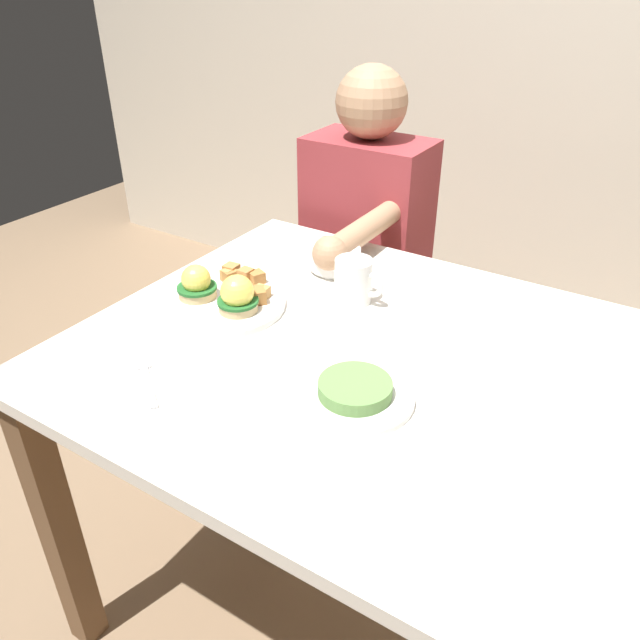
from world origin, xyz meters
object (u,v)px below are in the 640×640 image
object	(u,v)px
dining_table	(391,409)
coffee_mug	(354,280)
fork	(147,378)
diner_person	(362,246)
eggs_benedict_plate	(222,296)
side_plate	(355,393)
fruit_bowl	(335,258)

from	to	relation	value
dining_table	coffee_mug	xyz separation A→B (m)	(-0.18, 0.16, 0.16)
fork	diner_person	xyz separation A→B (m)	(-0.05, 0.88, -0.09)
fork	dining_table	bearing A→B (deg)	38.91
eggs_benedict_plate	diner_person	bearing A→B (deg)	89.94
dining_table	fork	size ratio (longest dim) A/B	8.85
dining_table	eggs_benedict_plate	distance (m)	0.42
eggs_benedict_plate	dining_table	bearing A→B (deg)	0.91
coffee_mug	eggs_benedict_plate	bearing A→B (deg)	-142.26
dining_table	diner_person	distance (m)	0.72
fork	side_plate	size ratio (longest dim) A/B	0.68
coffee_mug	side_plate	world-z (taller)	coffee_mug
eggs_benedict_plate	fruit_bowl	bearing A→B (deg)	68.29
eggs_benedict_plate	coffee_mug	xyz separation A→B (m)	(0.22, 0.17, 0.03)
dining_table	eggs_benedict_plate	xyz separation A→B (m)	(-0.40, -0.01, 0.13)
fruit_bowl	side_plate	bearing A→B (deg)	-54.84
coffee_mug	dining_table	bearing A→B (deg)	-42.57
fruit_bowl	fork	bearing A→B (deg)	-95.75
dining_table	side_plate	size ratio (longest dim) A/B	6.00
fruit_bowl	diner_person	xyz separation A→B (m)	(-0.11, 0.33, -0.12)
eggs_benedict_plate	coffee_mug	size ratio (longest dim) A/B	2.42
coffee_mug	side_plate	distance (m)	0.34
dining_table	fork	xyz separation A→B (m)	(-0.34, -0.28, 0.11)
diner_person	side_plate	bearing A→B (deg)	-62.05
eggs_benedict_plate	side_plate	bearing A→B (deg)	-17.84
dining_table	eggs_benedict_plate	size ratio (longest dim) A/B	4.44
fork	diner_person	bearing A→B (deg)	93.48
fruit_bowl	coffee_mug	size ratio (longest dim) A/B	1.08
dining_table	fruit_bowl	bearing A→B (deg)	137.23
eggs_benedict_plate	fork	distance (m)	0.28
coffee_mug	diner_person	bearing A→B (deg)	116.56
coffee_mug	fruit_bowl	bearing A→B (deg)	136.91
eggs_benedict_plate	diner_person	xyz separation A→B (m)	(0.00, 0.61, -0.11)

